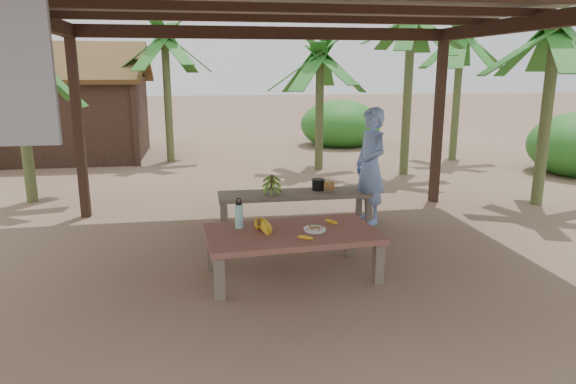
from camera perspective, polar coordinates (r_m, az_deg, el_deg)
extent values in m
plane|color=brown|center=(6.08, 0.81, -7.44)|extent=(80.00, 80.00, 0.00)
cube|color=black|center=(8.13, -22.28, 6.66)|extent=(0.13, 0.13, 2.70)
cube|color=black|center=(8.81, 16.36, 7.57)|extent=(0.13, 0.13, 2.70)
cube|color=black|center=(7.98, -2.26, 17.25)|extent=(5.80, 0.14, 0.18)
cube|color=black|center=(5.89, -28.39, 17.08)|extent=(0.14, 4.80, 0.18)
cube|color=black|center=(6.80, 25.90, 16.64)|extent=(0.14, 4.80, 0.18)
cube|color=slate|center=(3.46, -28.20, 11.58)|extent=(0.45, 0.05, 0.85)
cube|color=brown|center=(5.03, -7.64, -9.46)|extent=(0.11, 0.11, 0.44)
cube|color=brown|center=(5.43, 10.01, -7.82)|extent=(0.11, 0.11, 0.44)
cube|color=brown|center=(5.82, -8.52, -6.30)|extent=(0.11, 0.11, 0.44)
cube|color=brown|center=(6.16, 6.91, -5.11)|extent=(0.11, 0.11, 0.44)
cube|color=maroon|center=(5.47, 0.41, -4.67)|extent=(1.86, 1.12, 0.06)
cube|color=brown|center=(7.09, -7.06, -2.79)|extent=(0.08, 0.08, 0.40)
cube|color=brown|center=(7.46, 8.95, -2.02)|extent=(0.08, 0.08, 0.40)
cube|color=brown|center=(7.53, -7.24, -1.83)|extent=(0.08, 0.08, 0.40)
cube|color=brown|center=(7.88, 7.89, -1.15)|extent=(0.08, 0.08, 0.40)
cube|color=brown|center=(7.37, 0.82, -0.26)|extent=(2.20, 0.61, 0.05)
cylinder|color=white|center=(5.47, 2.98, -4.29)|extent=(0.22, 0.22, 0.01)
cylinder|color=white|center=(5.46, 2.98, -4.13)|extent=(0.24, 0.24, 0.02)
cube|color=brown|center=(5.46, 2.98, -4.07)|extent=(0.12, 0.09, 0.02)
ellipsoid|color=yellow|center=(5.19, 1.94, -5.08)|extent=(0.16, 0.06, 0.04)
ellipsoid|color=yellow|center=(5.73, 4.85, -3.31)|extent=(0.16, 0.14, 0.04)
cylinder|color=#3EC2B0|center=(5.56, -5.46, -2.69)|extent=(0.09, 0.09, 0.26)
cylinder|color=black|center=(5.52, -5.49, -1.26)|extent=(0.07, 0.07, 0.03)
torus|color=black|center=(5.52, -5.50, -0.95)|extent=(0.06, 0.01, 0.06)
cylinder|color=black|center=(7.51, 3.38, 0.80)|extent=(0.18, 0.18, 0.16)
imported|color=#6884C6|center=(7.41, 9.16, 2.87)|extent=(0.52, 0.68, 1.66)
cube|color=black|center=(14.07, -24.07, 7.52)|extent=(4.00, 3.00, 2.00)
cube|color=brown|center=(13.20, -25.54, 12.96)|extent=(4.40, 1.73, 1.00)
cube|color=brown|center=(14.85, -23.77, 13.04)|extent=(4.40, 1.73, 1.00)
cylinder|color=#596638|center=(11.01, 13.13, 10.31)|extent=(0.18, 0.18, 3.27)
cylinder|color=#596638|center=(11.32, 3.51, 8.80)|extent=(0.18, 0.18, 2.52)
cylinder|color=#596638|center=(12.62, -13.21, 9.93)|extent=(0.18, 0.18, 2.94)
cylinder|color=#596638|center=(9.21, 26.73, 7.31)|extent=(0.18, 0.18, 2.83)
cylinder|color=#596638|center=(9.47, -27.27, 6.38)|extent=(0.18, 0.18, 2.50)
cylinder|color=#596638|center=(13.16, 18.23, 9.88)|extent=(0.18, 0.18, 3.00)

